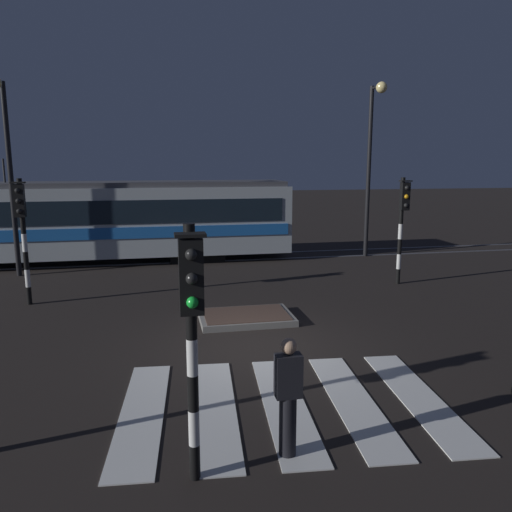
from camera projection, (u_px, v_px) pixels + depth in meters
name	position (u px, v px, depth m)	size (l,w,h in m)	color
ground_plane	(254.00, 347.00, 11.00)	(120.00, 120.00, 0.00)	black
rail_near	(208.00, 261.00, 20.43)	(80.00, 0.12, 0.03)	#59595E
rail_far	(204.00, 255.00, 21.81)	(80.00, 0.12, 0.03)	#59595E
crosswalk_zebra	(285.00, 405.00, 8.38)	(5.69, 4.13, 0.02)	silver
traffic_island	(246.00, 317.00, 12.86)	(2.37, 1.59, 0.18)	slate
traffic_light_kerb_mid_left	(192.00, 318.00, 5.96)	(0.36, 0.42, 3.31)	black
traffic_light_corner_far_right	(403.00, 215.00, 16.27)	(0.36, 0.42, 3.53)	black
traffic_light_corner_far_left	(22.00, 223.00, 13.82)	(0.36, 0.42, 3.58)	black
street_lamp_trackside_right	(372.00, 150.00, 20.64)	(0.44, 1.21, 7.12)	black
street_lamp_trackside_left	(6.00, 153.00, 16.92)	(0.44, 1.21, 6.73)	black
tram	(78.00, 220.00, 19.82)	(17.14, 2.58, 4.15)	#B2BCC1
pedestrian_waiting_at_kerb	(288.00, 397.00, 6.80)	(0.36, 0.24, 1.71)	black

